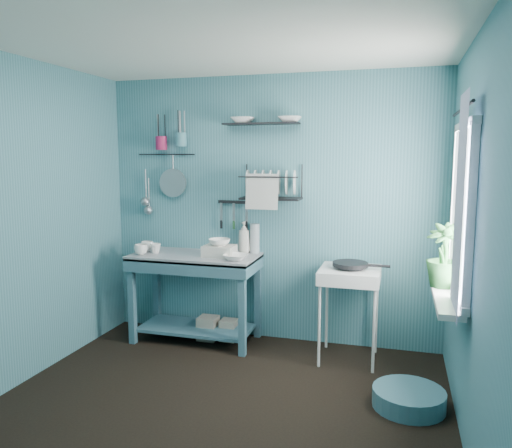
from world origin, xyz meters
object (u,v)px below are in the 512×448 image
(utensil_cup_magenta, at_px, (161,143))
(potted_plant, at_px, (444,255))
(work_counter, at_px, (196,297))
(mug_mid, at_px, (156,248))
(mug_left, at_px, (141,250))
(wash_tub, at_px, (219,251))
(storage_tin_small, at_px, (229,330))
(colander, at_px, (173,183))
(hotplate_stand, at_px, (349,314))
(dish_rack, at_px, (271,182))
(frying_pan, at_px, (350,264))
(utensil_cup_teal, at_px, (181,140))
(water_bottle, at_px, (255,238))
(mug_right, at_px, (147,247))
(floor_basin, at_px, (409,398))
(soap_bottle, at_px, (244,237))
(storage_tin_large, at_px, (208,328))

(utensil_cup_magenta, bearing_deg, potted_plant, -16.71)
(work_counter, xyz_separation_m, mug_mid, (-0.38, -0.06, 0.47))
(mug_left, distance_m, wash_tub, 0.74)
(mug_left, distance_m, storage_tin_small, 1.13)
(colander, distance_m, potted_plant, 2.63)
(hotplate_stand, distance_m, dish_rack, 1.36)
(frying_pan, bearing_deg, mug_mid, 179.83)
(dish_rack, height_order, potted_plant, dish_rack)
(work_counter, bearing_deg, mug_mid, -163.50)
(mug_mid, bearing_deg, storage_tin_small, 11.63)
(frying_pan, distance_m, colander, 1.91)
(dish_rack, bearing_deg, storage_tin_small, -178.46)
(work_counter, relative_size, hotplate_stand, 1.47)
(mug_mid, bearing_deg, utensil_cup_magenta, 99.34)
(mug_left, relative_size, dish_rack, 0.22)
(dish_rack, bearing_deg, utensil_cup_teal, 168.57)
(water_bottle, bearing_deg, mug_right, -167.83)
(frying_pan, bearing_deg, work_counter, 177.41)
(storage_tin_small, height_order, floor_basin, storage_tin_small)
(mug_mid, relative_size, mug_right, 0.81)
(frying_pan, xyz_separation_m, dish_rack, (-0.75, 0.21, 0.68))
(mug_left, bearing_deg, colander, 67.97)
(work_counter, xyz_separation_m, soap_bottle, (0.42, 0.20, 0.57))
(mug_left, bearing_deg, soap_bottle, 21.80)
(utensil_cup_teal, bearing_deg, hotplate_stand, -9.03)
(mug_mid, distance_m, wash_tub, 0.63)
(soap_bottle, xyz_separation_m, utensil_cup_magenta, (-0.84, -0.00, 0.89))
(mug_mid, relative_size, frying_pan, 0.33)
(colander, height_order, floor_basin, colander)
(work_counter, relative_size, mug_right, 9.62)
(utensil_cup_teal, distance_m, colander, 0.43)
(soap_bottle, height_order, storage_tin_large, soap_bottle)
(hotplate_stand, bearing_deg, storage_tin_small, -176.97)
(dish_rack, distance_m, utensil_cup_magenta, 1.18)
(water_bottle, xyz_separation_m, utensil_cup_teal, (-0.73, -0.02, 0.93))
(dish_rack, xyz_separation_m, utensil_cup_teal, (-0.91, 0.05, 0.39))
(dish_rack, distance_m, storage_tin_small, 1.47)
(wash_tub, xyz_separation_m, floor_basin, (1.69, -0.78, -0.82))
(potted_plant, xyz_separation_m, storage_tin_small, (-1.85, 0.65, -0.96))
(soap_bottle, relative_size, frying_pan, 1.00)
(dish_rack, height_order, storage_tin_small, dish_rack)
(work_counter, relative_size, wash_tub, 4.23)
(utensil_cup_magenta, height_order, floor_basin, utensil_cup_magenta)
(wash_tub, relative_size, colander, 1.00)
(utensil_cup_teal, height_order, potted_plant, utensil_cup_teal)
(colander, bearing_deg, utensil_cup_teal, -15.24)
(mug_right, xyz_separation_m, utensil_cup_teal, (0.29, 0.20, 1.02))
(potted_plant, xyz_separation_m, storage_tin_large, (-2.05, 0.62, -0.95))
(storage_tin_large, bearing_deg, dish_rack, 9.39)
(mug_mid, xyz_separation_m, floor_basin, (2.32, -0.74, -0.82))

